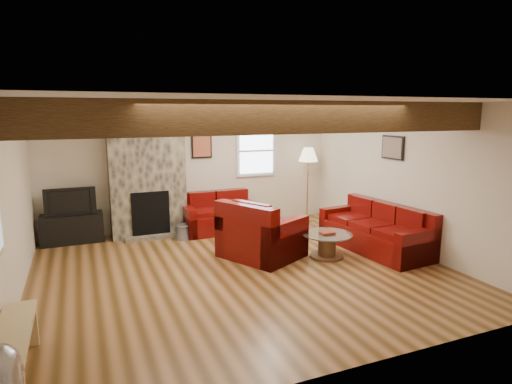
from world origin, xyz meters
TOP-DOWN VIEW (x-y plane):
  - room at (0.00, 0.00)m, footprint 8.00×8.00m
  - oak_beam at (0.00, -1.25)m, footprint 6.00×0.36m
  - chimney_breast at (-1.00, 2.49)m, footprint 1.40×0.67m
  - back_window at (1.35, 2.71)m, footprint 0.90×0.08m
  - ceiling_dome at (0.90, 0.90)m, footprint 0.40×0.40m
  - artwork_back at (0.15, 2.71)m, footprint 0.42×0.06m
  - artwork_right at (2.96, 0.30)m, footprint 0.06×0.55m
  - sofa_three at (2.48, 0.07)m, footprint 1.05×2.13m
  - loveseat at (0.34, 2.23)m, footprint 1.47×0.85m
  - armchair_red at (0.53, 0.49)m, footprint 1.46×1.52m
  - coffee_table at (1.50, 0.03)m, footprint 0.82×0.82m
  - tv_cabinet at (-2.38, 2.53)m, footprint 1.07×0.43m
  - television at (-2.38, 2.53)m, footprint 0.87×0.11m
  - floor_lamp at (2.39, 2.28)m, footprint 0.41×0.41m
  - pine_bench at (-2.83, -1.73)m, footprint 0.29×1.26m
  - coal_bucket at (-0.46, 1.96)m, footprint 0.30×0.30m

SIDE VIEW (x-z plane):
  - coal_bucket at x=-0.46m, z-range 0.00..0.29m
  - coffee_table at x=1.50m, z-range -0.01..0.42m
  - pine_bench at x=-2.83m, z-range 0.00..0.47m
  - tv_cabinet at x=-2.38m, z-range 0.00..0.54m
  - loveseat at x=0.34m, z-range 0.00..0.77m
  - sofa_three at x=2.48m, z-range 0.00..0.80m
  - armchair_red at x=0.53m, z-range 0.00..0.95m
  - television at x=-2.38m, z-range 0.54..1.04m
  - chimney_breast at x=-1.00m, z-range -0.03..2.47m
  - room at x=0.00m, z-range -2.75..5.25m
  - floor_lamp at x=2.39m, z-range 0.57..2.18m
  - back_window at x=1.35m, z-range 1.00..2.10m
  - artwork_back at x=0.15m, z-range 1.44..1.96m
  - artwork_right at x=2.96m, z-range 1.54..1.96m
  - oak_beam at x=0.00m, z-range 2.12..2.50m
  - ceiling_dome at x=0.90m, z-range 2.35..2.53m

